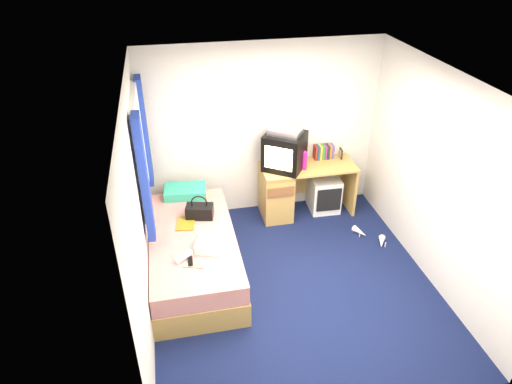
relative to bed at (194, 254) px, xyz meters
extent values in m
plane|color=#0C1438|center=(1.10, -0.44, -0.27)|extent=(3.40, 3.40, 0.00)
plane|color=white|center=(1.10, -0.44, 2.13)|extent=(3.40, 3.40, 0.00)
plane|color=silver|center=(1.10, 1.26, 0.93)|extent=(3.20, 0.00, 3.20)
plane|color=silver|center=(1.10, -2.14, 0.93)|extent=(3.20, 0.00, 3.20)
plane|color=silver|center=(-0.50, -0.44, 0.93)|extent=(0.00, 3.40, 3.40)
plane|color=silver|center=(2.70, -0.44, 0.93)|extent=(0.00, 3.40, 3.40)
cube|color=tan|center=(0.00, 0.00, -0.12)|extent=(1.00, 2.00, 0.30)
cube|color=brown|center=(0.50, -0.40, -0.11)|extent=(0.02, 0.70, 0.18)
cube|color=white|center=(0.00, 0.00, 0.15)|extent=(0.98, 1.98, 0.24)
cube|color=#1C82B6|center=(-0.01, 0.89, 0.33)|extent=(0.57, 0.40, 0.12)
cube|color=tan|center=(1.69, 0.98, 0.47)|extent=(1.30, 0.55, 0.03)
cube|color=tan|center=(1.24, 0.98, 0.09)|extent=(0.40, 0.52, 0.72)
cube|color=tan|center=(2.32, 0.98, 0.09)|extent=(0.04, 0.52, 0.72)
cube|color=tan|center=(1.94, 1.23, 0.18)|extent=(0.78, 0.03, 0.55)
cube|color=white|center=(1.96, 1.00, -0.01)|extent=(0.42, 0.42, 0.51)
cube|color=black|center=(1.35, 1.00, 0.73)|extent=(0.67, 0.66, 0.50)
cube|color=beige|center=(1.22, 0.80, 0.73)|extent=(0.32, 0.23, 0.31)
cube|color=#B8B8BA|center=(1.35, 1.00, 1.02)|extent=(0.51, 0.48, 0.08)
cube|color=maroon|center=(1.84, 1.16, 0.58)|extent=(0.03, 0.13, 0.20)
cube|color=navy|center=(1.88, 1.16, 0.58)|extent=(0.03, 0.13, 0.20)
cube|color=gold|center=(1.91, 1.16, 0.58)|extent=(0.03, 0.13, 0.20)
cube|color=#337F33|center=(1.95, 1.16, 0.58)|extent=(0.03, 0.13, 0.20)
cube|color=#7F337F|center=(1.98, 1.16, 0.58)|extent=(0.03, 0.13, 0.20)
cube|color=#262626|center=(2.02, 1.16, 0.58)|extent=(0.03, 0.13, 0.20)
cube|color=#B26633|center=(2.05, 1.16, 0.58)|extent=(0.03, 0.13, 0.20)
cube|color=#4C4C99|center=(2.09, 1.16, 0.58)|extent=(0.03, 0.13, 0.20)
cube|color=#301F10|center=(2.21, 1.11, 0.55)|extent=(0.03, 0.12, 0.14)
cylinder|color=#D31D82|center=(1.60, 0.91, 0.60)|extent=(0.08, 0.08, 0.24)
cylinder|color=white|center=(1.58, 0.98, 0.57)|extent=(0.05, 0.05, 0.17)
cube|color=black|center=(0.13, 0.35, 0.35)|extent=(0.36, 0.25, 0.16)
torus|color=black|center=(0.13, 0.35, 0.47)|extent=(0.20, 0.06, 0.20)
cube|color=white|center=(0.19, -0.30, 0.33)|extent=(0.39, 0.36, 0.11)
cube|color=yellow|center=(-0.05, 0.23, 0.28)|extent=(0.26, 0.31, 0.01)
cylinder|color=white|center=(-0.12, -0.41, 0.31)|extent=(0.20, 0.18, 0.07)
cube|color=gold|center=(-0.03, -0.55, 0.28)|extent=(0.23, 0.13, 0.01)
cube|color=black|center=(-0.06, -0.48, 0.28)|extent=(0.05, 0.16, 0.02)
cube|color=silver|center=(-0.48, 0.46, 1.18)|extent=(0.02, 0.90, 1.10)
cube|color=white|center=(-0.47, 0.46, 1.77)|extent=(0.06, 1.06, 0.08)
cube|color=white|center=(-0.47, 0.46, 0.59)|extent=(0.06, 1.06, 0.08)
cube|color=navy|center=(-0.43, -0.13, 1.13)|extent=(0.08, 0.24, 1.40)
cube|color=navy|center=(-0.43, 1.05, 1.13)|extent=(0.08, 0.24, 1.40)
cone|color=white|center=(2.25, 0.29, -0.23)|extent=(0.18, 0.24, 0.09)
cone|color=white|center=(2.43, 0.02, -0.23)|extent=(0.18, 0.24, 0.09)
camera|label=1|loc=(-0.13, -4.28, 3.42)|focal=32.00mm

